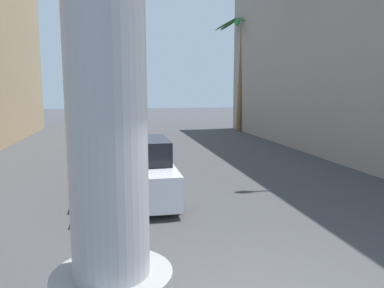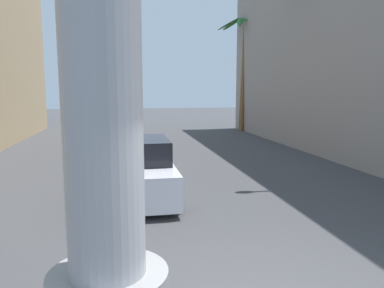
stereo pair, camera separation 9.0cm
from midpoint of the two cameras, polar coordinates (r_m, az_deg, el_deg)
ground_plane at (r=14.50m, az=-3.53°, el=-2.95°), size 90.59×90.59×0.00m
car_lead at (r=10.16m, az=-8.94°, el=-3.82°), size 2.21×4.74×1.56m
palm_tree_far_right at (r=26.41m, az=7.82°, el=12.63°), size 3.28×3.19×7.71m
palm_tree_mid_right at (r=18.91m, az=16.68°, el=14.49°), size 2.87×2.86×8.15m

